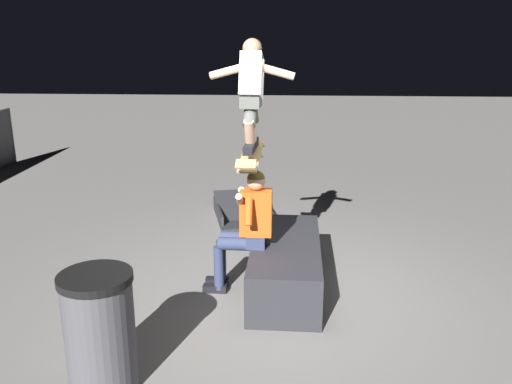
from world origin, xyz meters
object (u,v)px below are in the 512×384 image
at_px(skater_airborne, 251,89).
at_px(kicker_ramp, 244,215).
at_px(trash_bin, 100,332).
at_px(ledge_box_main, 286,265).
at_px(skateboard, 251,156).
at_px(person_sitting_on_ledge, 246,224).

height_order(skater_airborne, kicker_ramp, skater_airborne).
bearing_deg(skater_airborne, kicker_ramp, 7.06).
height_order(kicker_ramp, trash_bin, trash_bin).
height_order(ledge_box_main, kicker_ramp, ledge_box_main).
xyz_separation_m(skateboard, skater_airborne, (0.06, -0.00, 0.69)).
xyz_separation_m(skateboard, kicker_ramp, (2.28, 0.27, -1.44)).
bearing_deg(person_sitting_on_ledge, kicker_ramp, 5.33).
relative_size(ledge_box_main, skater_airborne, 1.68).
height_order(skateboard, kicker_ramp, skateboard).
bearing_deg(person_sitting_on_ledge, trash_bin, 150.10).
bearing_deg(person_sitting_on_ledge, ledge_box_main, -79.10).
bearing_deg(kicker_ramp, person_sitting_on_ledge, -174.67).
bearing_deg(ledge_box_main, person_sitting_on_ledge, 100.90).
bearing_deg(skater_airborne, ledge_box_main, -96.04).
bearing_deg(trash_bin, skater_airborne, -29.55).
bearing_deg(kicker_ramp, trash_bin, 169.07).
height_order(person_sitting_on_ledge, skater_airborne, skater_airborne).
bearing_deg(skateboard, kicker_ramp, 6.82).
bearing_deg(kicker_ramp, skater_airborne, -172.94).
bearing_deg(kicker_ramp, skateboard, -173.18).
distance_m(person_sitting_on_ledge, trash_bin, 2.05).
distance_m(ledge_box_main, trash_bin, 2.36).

